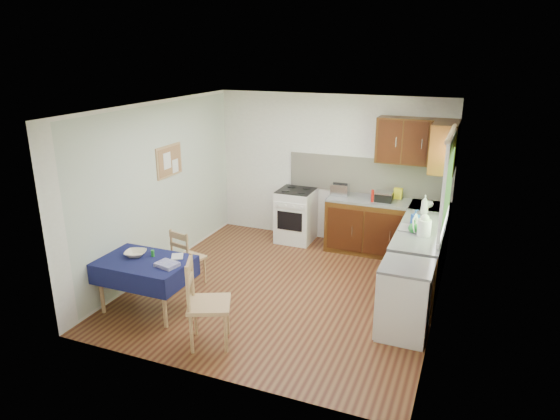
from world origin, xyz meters
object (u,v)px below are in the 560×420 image
at_px(toaster, 340,190).
at_px(kettle, 424,226).
at_px(chair_near, 204,300).
at_px(chair_far, 186,256).
at_px(dish_rack, 415,228).
at_px(dining_table, 145,268).
at_px(sandwich_press, 384,197).

relative_size(toaster, kettle, 0.97).
height_order(chair_near, kettle, kettle).
relative_size(chair_far, dish_rack, 2.13).
bearing_deg(chair_near, kettle, -71.10).
distance_m(dining_table, kettle, 3.59).
xyz_separation_m(chair_near, kettle, (2.09, 2.00, 0.48)).
height_order(chair_far, dish_rack, dish_rack).
xyz_separation_m(chair_far, toaster, (1.58, 2.19, 0.55)).
height_order(dining_table, chair_near, chair_near).
distance_m(chair_near, sandwich_press, 3.61).
relative_size(chair_far, sandwich_press, 3.17).
xyz_separation_m(sandwich_press, kettle, (0.76, -1.33, 0.05)).
bearing_deg(sandwich_press, dining_table, -137.66).
height_order(chair_far, toaster, toaster).
distance_m(dining_table, sandwich_press, 3.82).
bearing_deg(dining_table, chair_far, 65.11).
distance_m(dining_table, chair_near, 1.16).
xyz_separation_m(dining_table, dish_rack, (3.05, 1.78, 0.34)).
height_order(chair_near, toaster, toaster).
relative_size(dish_rack, kettle, 1.36).
distance_m(dish_rack, kettle, 0.25).
height_order(toaster, dish_rack, toaster).
distance_m(sandwich_press, kettle, 1.53).
xyz_separation_m(chair_far, kettle, (3.07, 0.82, 0.58)).
distance_m(chair_far, dish_rack, 3.14).
xyz_separation_m(chair_near, dish_rack, (1.96, 2.18, 0.37)).
distance_m(sandwich_press, dish_rack, 1.31).
height_order(dining_table, toaster, toaster).
height_order(toaster, kettle, kettle).
bearing_deg(toaster, dining_table, -111.78).
bearing_deg(chair_far, sandwich_press, -124.41).
relative_size(toaster, sandwich_press, 1.07).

